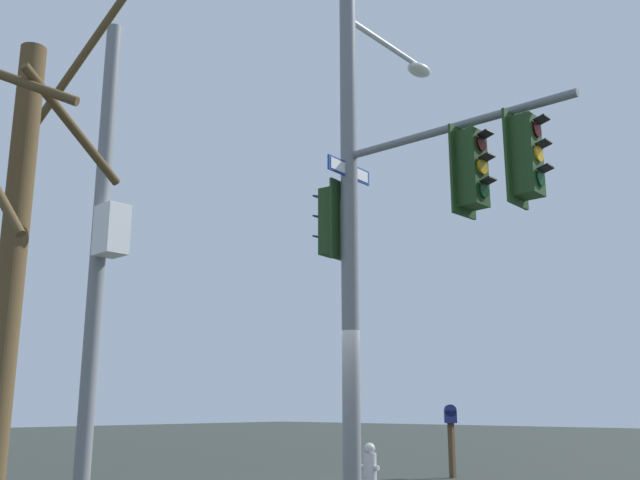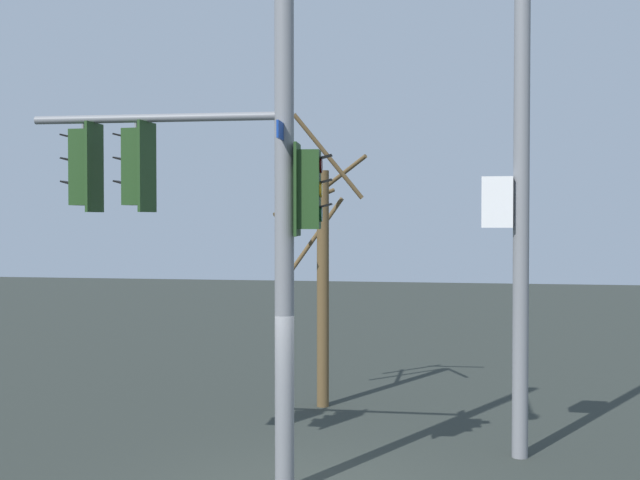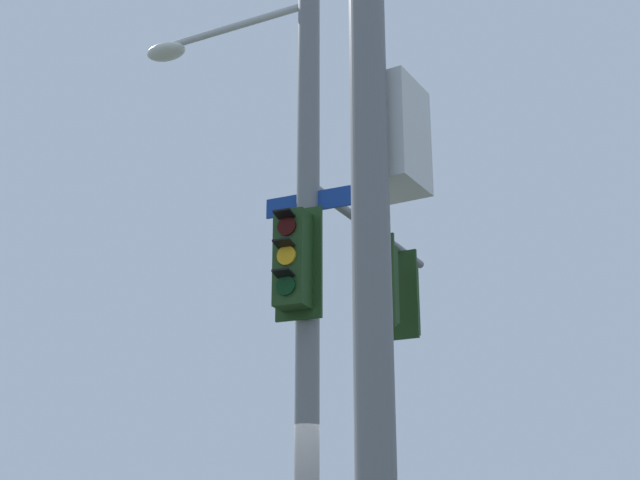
{
  "view_description": "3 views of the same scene",
  "coord_description": "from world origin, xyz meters",
  "views": [
    {
      "loc": [
        7.04,
        -8.45,
        1.37
      ],
      "look_at": [
        -0.09,
        -0.3,
        3.93
      ],
      "focal_mm": 39.68,
      "sensor_mm": 36.0,
      "label": 1
    },
    {
      "loc": [
        -2.33,
        11.79,
        3.87
      ],
      "look_at": [
        -0.19,
        -0.21,
        3.56
      ],
      "focal_mm": 48.3,
      "sensor_mm": 36.0,
      "label": 2
    },
    {
      "loc": [
        -7.89,
        -4.57,
        1.48
      ],
      "look_at": [
        -0.29,
        -0.48,
        4.36
      ],
      "focal_mm": 47.89,
      "sensor_mm": 36.0,
      "label": 3
    }
  ],
  "objects": [
    {
      "name": "secondary_pole_assembly",
      "position": [
        -3.0,
        -2.37,
        3.98
      ],
      "size": [
        0.76,
        0.41,
        7.88
      ],
      "rotation": [
        0.0,
        0.0,
        -0.04
      ],
      "color": "slate",
      "rests_on": "ground"
    },
    {
      "name": "bare_tree_behind_pole",
      "position": [
        0.72,
        -5.54,
        2.75
      ],
      "size": [
        1.98,
        1.99,
        5.92
      ],
      "color": "brown",
      "rests_on": "ground"
    },
    {
      "name": "main_signal_pole_assembly",
      "position": [
        0.98,
        0.1,
        4.53
      ],
      "size": [
        4.41,
        3.1,
        8.29
      ],
      "rotation": [
        0.0,
        0.0,
        0.02
      ],
      "color": "slate",
      "rests_on": "ground"
    }
  ]
}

